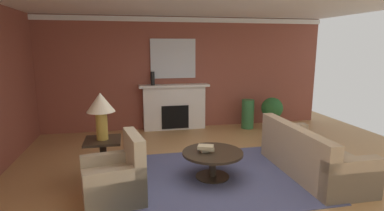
{
  "coord_description": "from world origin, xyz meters",
  "views": [
    {
      "loc": [
        -1.38,
        -4.64,
        2.16
      ],
      "look_at": [
        -0.17,
        1.12,
        1.0
      ],
      "focal_mm": 28.47,
      "sensor_mm": 36.0,
      "label": 1
    }
  ],
  "objects_px": {
    "armchair_near_window": "(116,180)",
    "coffee_table": "(213,158)",
    "fireplace": "(174,108)",
    "side_table": "(104,157)",
    "sofa": "(310,157)",
    "vase_tall_corner": "(248,114)",
    "potted_plant": "(272,110)",
    "table_lamp": "(101,107)",
    "mantel_mirror": "(173,59)",
    "vase_mantel_left": "(153,79)"
  },
  "relations": [
    {
      "from": "sofa",
      "to": "vase_tall_corner",
      "type": "distance_m",
      "value": 3.0
    },
    {
      "from": "vase_mantel_left",
      "to": "potted_plant",
      "type": "relative_size",
      "value": 0.41
    },
    {
      "from": "sofa",
      "to": "table_lamp",
      "type": "bearing_deg",
      "value": 172.86
    },
    {
      "from": "mantel_mirror",
      "to": "potted_plant",
      "type": "bearing_deg",
      "value": -13.43
    },
    {
      "from": "vase_tall_corner",
      "to": "potted_plant",
      "type": "xyz_separation_m",
      "value": [
        0.6,
        -0.18,
        0.11
      ]
    },
    {
      "from": "mantel_mirror",
      "to": "side_table",
      "type": "bearing_deg",
      "value": -117.87
    },
    {
      "from": "side_table",
      "to": "vase_tall_corner",
      "type": "distance_m",
      "value": 4.34
    },
    {
      "from": "coffee_table",
      "to": "potted_plant",
      "type": "bearing_deg",
      "value": 48.23
    },
    {
      "from": "side_table",
      "to": "potted_plant",
      "type": "distance_m",
      "value": 4.74
    },
    {
      "from": "coffee_table",
      "to": "side_table",
      "type": "xyz_separation_m",
      "value": [
        -1.75,
        0.24,
        0.06
      ]
    },
    {
      "from": "coffee_table",
      "to": "vase_mantel_left",
      "type": "relative_size",
      "value": 2.94
    },
    {
      "from": "potted_plant",
      "to": "mantel_mirror",
      "type": "bearing_deg",
      "value": 166.57
    },
    {
      "from": "sofa",
      "to": "vase_mantel_left",
      "type": "relative_size",
      "value": 6.18
    },
    {
      "from": "mantel_mirror",
      "to": "sofa",
      "type": "xyz_separation_m",
      "value": [
        1.83,
        -3.42,
        -1.54
      ]
    },
    {
      "from": "side_table",
      "to": "table_lamp",
      "type": "bearing_deg",
      "value": 180.0
    },
    {
      "from": "fireplace",
      "to": "armchair_near_window",
      "type": "relative_size",
      "value": 1.89
    },
    {
      "from": "sofa",
      "to": "table_lamp",
      "type": "xyz_separation_m",
      "value": [
        -3.41,
        0.43,
        0.93
      ]
    },
    {
      "from": "coffee_table",
      "to": "side_table",
      "type": "height_order",
      "value": "side_table"
    },
    {
      "from": "table_lamp",
      "to": "vase_mantel_left",
      "type": "distance_m",
      "value": 3.01
    },
    {
      "from": "armchair_near_window",
      "to": "coffee_table",
      "type": "xyz_separation_m",
      "value": [
        1.54,
        0.45,
        0.03
      ]
    },
    {
      "from": "armchair_near_window",
      "to": "potted_plant",
      "type": "height_order",
      "value": "armchair_near_window"
    },
    {
      "from": "sofa",
      "to": "side_table",
      "type": "distance_m",
      "value": 3.44
    },
    {
      "from": "fireplace",
      "to": "vase_tall_corner",
      "type": "bearing_deg",
      "value": -8.88
    },
    {
      "from": "sofa",
      "to": "coffee_table",
      "type": "bearing_deg",
      "value": 173.67
    },
    {
      "from": "armchair_near_window",
      "to": "side_table",
      "type": "height_order",
      "value": "armchair_near_window"
    },
    {
      "from": "fireplace",
      "to": "vase_tall_corner",
      "type": "relative_size",
      "value": 2.34
    },
    {
      "from": "coffee_table",
      "to": "mantel_mirror",
      "type": "bearing_deg",
      "value": 92.9
    },
    {
      "from": "vase_tall_corner",
      "to": "potted_plant",
      "type": "relative_size",
      "value": 0.92
    },
    {
      "from": "armchair_near_window",
      "to": "table_lamp",
      "type": "xyz_separation_m",
      "value": [
        -0.21,
        0.69,
        0.92
      ]
    },
    {
      "from": "coffee_table",
      "to": "vase_tall_corner",
      "type": "distance_m",
      "value": 3.32
    },
    {
      "from": "coffee_table",
      "to": "vase_tall_corner",
      "type": "height_order",
      "value": "vase_tall_corner"
    },
    {
      "from": "fireplace",
      "to": "vase_mantel_left",
      "type": "relative_size",
      "value": 5.29
    },
    {
      "from": "vase_tall_corner",
      "to": "potted_plant",
      "type": "height_order",
      "value": "potted_plant"
    },
    {
      "from": "coffee_table",
      "to": "table_lamp",
      "type": "xyz_separation_m",
      "value": [
        -1.75,
        0.24,
        0.89
      ]
    },
    {
      "from": "fireplace",
      "to": "side_table",
      "type": "relative_size",
      "value": 2.57
    },
    {
      "from": "fireplace",
      "to": "sofa",
      "type": "height_order",
      "value": "fireplace"
    },
    {
      "from": "armchair_near_window",
      "to": "table_lamp",
      "type": "distance_m",
      "value": 1.17
    },
    {
      "from": "table_lamp",
      "to": "vase_mantel_left",
      "type": "bearing_deg",
      "value": 69.91
    },
    {
      "from": "table_lamp",
      "to": "vase_tall_corner",
      "type": "bearing_deg",
      "value": 36.32
    },
    {
      "from": "armchair_near_window",
      "to": "vase_mantel_left",
      "type": "bearing_deg",
      "value": 76.78
    },
    {
      "from": "vase_mantel_left",
      "to": "vase_tall_corner",
      "type": "relative_size",
      "value": 0.44
    },
    {
      "from": "table_lamp",
      "to": "potted_plant",
      "type": "bearing_deg",
      "value": 30.26
    },
    {
      "from": "fireplace",
      "to": "side_table",
      "type": "xyz_separation_m",
      "value": [
        -1.58,
        -2.87,
        -0.16
      ]
    },
    {
      "from": "fireplace",
      "to": "table_lamp",
      "type": "height_order",
      "value": "table_lamp"
    },
    {
      "from": "armchair_near_window",
      "to": "coffee_table",
      "type": "bearing_deg",
      "value": 16.26
    },
    {
      "from": "mantel_mirror",
      "to": "side_table",
      "type": "relative_size",
      "value": 1.66
    },
    {
      "from": "table_lamp",
      "to": "coffee_table",
      "type": "bearing_deg",
      "value": -7.92
    },
    {
      "from": "potted_plant",
      "to": "side_table",
      "type": "bearing_deg",
      "value": -149.74
    },
    {
      "from": "fireplace",
      "to": "vase_tall_corner",
      "type": "distance_m",
      "value": 1.95
    },
    {
      "from": "coffee_table",
      "to": "armchair_near_window",
      "type": "bearing_deg",
      "value": -163.74
    }
  ]
}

